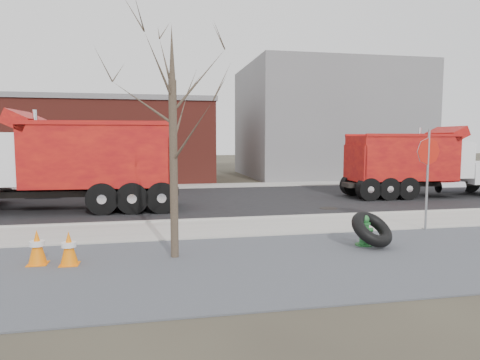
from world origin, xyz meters
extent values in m
plane|color=#383328|center=(0.00, 0.00, 0.00)|extent=(120.00, 120.00, 0.00)
cube|color=slate|center=(0.00, -3.50, 0.01)|extent=(60.00, 5.00, 0.03)
cube|color=#9E9B93|center=(0.00, 0.25, 0.03)|extent=(60.00, 2.50, 0.06)
cube|color=#9E9B93|center=(0.00, 1.55, 0.06)|extent=(60.00, 0.15, 0.11)
cube|color=black|center=(0.00, 6.30, 0.01)|extent=(60.00, 9.40, 0.02)
cube|color=#9E9B93|center=(0.00, 12.00, 0.03)|extent=(60.00, 2.00, 0.06)
cube|color=slate|center=(9.00, 18.00, 4.00)|extent=(12.00, 10.00, 8.00)
cube|color=maroon|center=(-10.00, 17.00, 2.50)|extent=(20.00, 8.00, 5.00)
cube|color=slate|center=(-10.00, 17.00, 5.15)|extent=(20.20, 8.20, 0.30)
cylinder|color=#382D23|center=(-3.20, -2.60, 2.00)|extent=(0.18, 0.18, 4.00)
cone|color=#382D23|center=(-3.20, -2.60, 4.60)|extent=(0.14, 0.14, 1.20)
cylinder|color=#286A38|center=(1.55, -2.46, 0.03)|extent=(0.44, 0.44, 0.06)
cylinder|color=#286A38|center=(1.55, -2.46, 0.33)|extent=(0.23, 0.23, 0.59)
cylinder|color=#286A38|center=(1.55, -2.46, 0.59)|extent=(0.30, 0.30, 0.05)
sphere|color=#286A38|center=(1.55, -2.46, 0.69)|extent=(0.24, 0.24, 0.24)
cylinder|color=#286A38|center=(1.55, -2.46, 0.79)|extent=(0.05, 0.05, 0.06)
cylinder|color=#286A38|center=(1.38, -2.47, 0.42)|extent=(0.12, 0.11, 0.11)
cylinder|color=#286A38|center=(1.71, -2.46, 0.42)|extent=(0.12, 0.11, 0.11)
cylinder|color=#286A38|center=(1.55, -2.63, 0.40)|extent=(0.15, 0.12, 0.15)
torus|color=black|center=(1.64, -2.66, 0.48)|extent=(1.43, 1.40, 0.91)
cylinder|color=gray|center=(4.22, -1.10, 1.50)|extent=(0.06, 0.06, 2.99)
cylinder|color=red|center=(4.22, -1.10, 2.35)|extent=(0.81, 0.16, 0.81)
cube|color=orange|center=(-6.12, -2.61, 0.02)|extent=(0.41, 0.41, 0.04)
cone|color=orange|center=(-6.12, -2.61, 0.41)|extent=(0.39, 0.39, 0.75)
cylinder|color=white|center=(-6.12, -2.61, 0.48)|extent=(0.31, 0.31, 0.11)
cube|color=orange|center=(-5.44, -2.78, 0.02)|extent=(0.39, 0.39, 0.04)
cone|color=orange|center=(-5.44, -2.78, 0.39)|extent=(0.37, 0.37, 0.73)
cylinder|color=white|center=(-5.44, -2.78, 0.47)|extent=(0.30, 0.30, 0.10)
cube|color=black|center=(8.77, 5.65, 0.62)|extent=(7.83, 1.03, 0.20)
cube|color=white|center=(9.88, 5.62, 1.76)|extent=(1.52, 2.14, 1.65)
cube|color=black|center=(10.63, 5.60, 2.21)|extent=(0.10, 1.83, 0.73)
cube|color=red|center=(7.59, 5.69, 1.85)|extent=(4.63, 2.33, 2.01)
cylinder|color=silver|center=(9.06, 6.51, 2.17)|extent=(0.13, 0.13, 2.19)
cylinder|color=black|center=(12.01, 6.54, 0.52)|extent=(1.01, 0.30, 1.01)
cylinder|color=black|center=(6.51, 6.60, 0.52)|extent=(1.01, 0.30, 1.01)
cylinder|color=black|center=(6.46, 4.84, 0.52)|extent=(1.01, 0.30, 1.01)
cube|color=black|center=(-6.95, 4.66, 0.69)|extent=(8.54, 1.38, 0.23)
cube|color=white|center=(-8.43, 4.74, 2.00)|extent=(1.79, 2.48, 1.87)
cube|color=red|center=(-5.60, 4.58, 2.10)|extent=(5.33, 2.78, 2.29)
cylinder|color=silver|center=(-7.63, 3.70, 2.46)|extent=(0.15, 0.15, 2.50)
cylinder|color=black|center=(-4.41, 3.51, 0.59)|extent=(1.16, 0.38, 1.14)
cylinder|color=black|center=(-4.30, 5.51, 0.59)|extent=(1.16, 0.38, 1.14)
cube|color=silver|center=(-9.66, 6.59, 1.28)|extent=(0.16, 1.84, 1.05)
camera|label=1|loc=(-3.61, -12.25, 2.71)|focal=32.00mm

